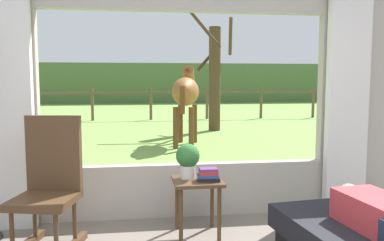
% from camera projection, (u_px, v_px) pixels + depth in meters
% --- Properties ---
extents(back_wall_with_window, '(5.20, 0.12, 2.55)m').
position_uv_depth(back_wall_with_window, '(186.00, 97.00, 4.10)').
color(back_wall_with_window, '#ADA599').
rests_on(back_wall_with_window, ground_plane).
extents(curtain_panel_left, '(0.44, 0.10, 2.40)m').
position_uv_depth(curtain_panel_left, '(8.00, 104.00, 3.74)').
color(curtain_panel_left, silver).
rests_on(curtain_panel_left, ground_plane).
extents(curtain_panel_right, '(0.44, 0.10, 2.40)m').
position_uv_depth(curtain_panel_right, '(347.00, 101.00, 4.20)').
color(curtain_panel_right, silver).
rests_on(curtain_panel_right, ground_plane).
extents(outdoor_pasture_lawn, '(36.00, 21.68, 0.02)m').
position_uv_depth(outdoor_pasture_lawn, '(150.00, 118.00, 14.97)').
color(outdoor_pasture_lawn, '#759E47').
rests_on(outdoor_pasture_lawn, ground_plane).
extents(distant_hill_ridge, '(36.00, 2.00, 2.40)m').
position_uv_depth(distant_hill_ridge, '(144.00, 83.00, 24.54)').
color(distant_hill_ridge, '#4D673B').
rests_on(distant_hill_ridge, ground_plane).
extents(rocking_chair, '(0.61, 0.77, 1.12)m').
position_uv_depth(rocking_chair, '(49.00, 185.00, 3.35)').
color(rocking_chair, '#4C331E').
rests_on(rocking_chair, ground_plane).
extents(side_table, '(0.44, 0.44, 0.52)m').
position_uv_depth(side_table, '(197.00, 189.00, 3.65)').
color(side_table, '#4C331E').
rests_on(side_table, ground_plane).
extents(potted_plant, '(0.22, 0.22, 0.32)m').
position_uv_depth(potted_plant, '(188.00, 159.00, 3.67)').
color(potted_plant, silver).
rests_on(potted_plant, side_table).
extents(book_stack, '(0.21, 0.15, 0.11)m').
position_uv_depth(book_stack, '(208.00, 175.00, 3.59)').
color(book_stack, black).
rests_on(book_stack, side_table).
extents(horse, '(0.83, 1.82, 1.73)m').
position_uv_depth(horse, '(186.00, 92.00, 8.54)').
color(horse, brown).
rests_on(horse, outdoor_pasture_lawn).
extents(pasture_tree, '(1.32, 1.26, 3.30)m').
position_uv_depth(pasture_tree, '(215.00, 76.00, 10.96)').
color(pasture_tree, '#4C3823').
rests_on(pasture_tree, outdoor_pasture_lawn).
extents(pasture_fence_line, '(16.10, 0.10, 1.10)m').
position_uv_depth(pasture_fence_line, '(151.00, 99.00, 14.01)').
color(pasture_fence_line, brown).
rests_on(pasture_fence_line, outdoor_pasture_lawn).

